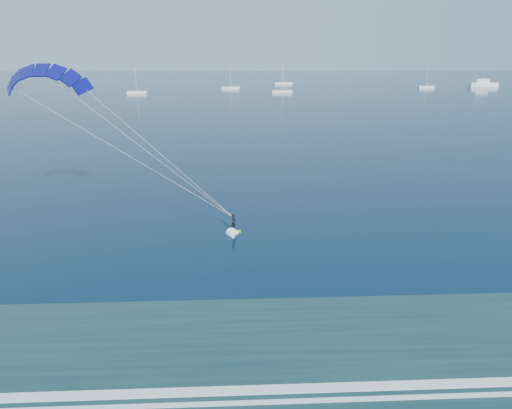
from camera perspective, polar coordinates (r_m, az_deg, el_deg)
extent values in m
cube|color=#1E423F|center=(25.39, 7.45, -24.06)|extent=(600.00, 22.00, 0.03)
cube|color=white|center=(26.48, 6.86, -21.86)|extent=(600.00, 0.70, 0.07)
cube|color=#9BF31C|center=(45.96, -2.80, -3.35)|extent=(1.47, 0.47, 0.08)
imported|color=black|center=(45.61, -2.82, -2.25)|extent=(0.64, 0.77, 1.81)
cone|color=white|center=(44.74, -3.00, -3.93)|extent=(1.31, 1.74, 1.10)
cube|color=silver|center=(273.88, 26.53, 13.25)|extent=(14.55, 3.88, 2.13)
cube|color=silver|center=(273.29, 26.40, 13.70)|extent=(6.79, 3.10, 1.94)
cylinder|color=silver|center=(273.20, 26.46, 14.11)|extent=(0.16, 0.16, 2.00)
cube|color=silver|center=(209.62, -14.67, 13.38)|extent=(8.03, 2.40, 1.20)
cylinder|color=silver|center=(209.25, -14.79, 14.90)|extent=(0.18, 0.18, 9.92)
cylinder|color=silver|center=(209.27, -14.37, 13.78)|extent=(2.60, 0.12, 0.12)
cube|color=silver|center=(230.39, -3.23, 14.34)|extent=(8.53, 2.40, 1.20)
cylinder|color=silver|center=(230.05, -3.26, 15.77)|extent=(0.18, 0.18, 10.33)
cylinder|color=silver|center=(230.28, -2.93, 14.69)|extent=(2.60, 0.12, 0.12)
cube|color=silver|center=(209.53, 3.25, 13.93)|extent=(8.91, 2.40, 1.20)
cylinder|color=silver|center=(209.13, 3.28, 15.62)|extent=(0.18, 0.18, 11.14)
cylinder|color=silver|center=(209.54, 3.60, 14.31)|extent=(2.60, 0.12, 0.12)
cube|color=silver|center=(265.71, 3.43, 14.89)|extent=(9.66, 2.40, 1.20)
cylinder|color=silver|center=(265.39, 3.46, 16.29)|extent=(0.18, 0.18, 11.80)
cylinder|color=silver|center=(265.75, 3.71, 15.18)|extent=(2.60, 0.12, 0.12)
cube|color=silver|center=(251.48, 20.48, 13.60)|extent=(7.72, 2.40, 1.20)
cylinder|color=silver|center=(251.19, 20.62, 14.80)|extent=(0.18, 0.18, 9.48)
cylinder|color=silver|center=(251.86, 20.78, 13.89)|extent=(2.60, 0.12, 0.12)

